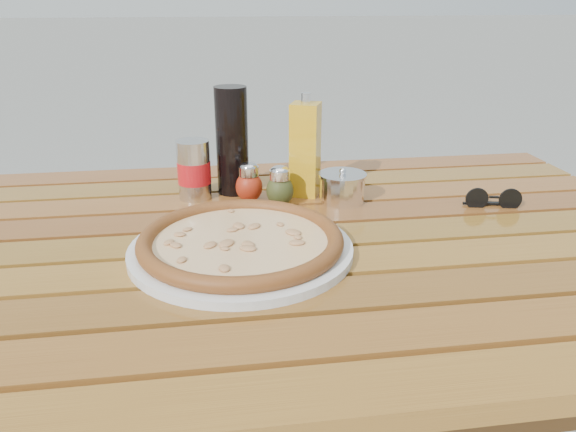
{
  "coord_description": "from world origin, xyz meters",
  "views": [
    {
      "loc": [
        -0.13,
        -0.88,
        1.14
      ],
      "look_at": [
        0.0,
        0.02,
        0.78
      ],
      "focal_mm": 35.0,
      "sensor_mm": 36.0,
      "label": 1
    }
  ],
  "objects": [
    {
      "name": "sunglasses",
      "position": [
        0.41,
        0.08,
        0.77
      ],
      "size": [
        0.11,
        0.04,
        0.04
      ],
      "rotation": [
        0.0,
        0.0,
        -0.21
      ],
      "color": "black",
      "rests_on": "table"
    },
    {
      "name": "dark_bottle",
      "position": [
        -0.08,
        0.25,
        0.86
      ],
      "size": [
        0.07,
        0.07,
        0.22
      ],
      "primitive_type": "cylinder",
      "rotation": [
        0.0,
        0.0,
        -0.08
      ],
      "color": "black",
      "rests_on": "table"
    },
    {
      "name": "pizza",
      "position": [
        -0.09,
        -0.06,
        0.77
      ],
      "size": [
        0.39,
        0.39,
        0.03
      ],
      "rotation": [
        0.0,
        0.0,
        0.2
      ],
      "color": "#FFE9B6",
      "rests_on": "plate"
    },
    {
      "name": "plate",
      "position": [
        -0.09,
        -0.06,
        0.76
      ],
      "size": [
        0.37,
        0.37,
        0.01
      ],
      "primitive_type": "cylinder",
      "rotation": [
        0.0,
        0.0,
        0.02
      ],
      "color": "silver",
      "rests_on": "table"
    },
    {
      "name": "oregano_shaker",
      "position": [
        0.0,
        0.16,
        0.79
      ],
      "size": [
        0.07,
        0.07,
        0.08
      ],
      "rotation": [
        0.0,
        0.0,
        -0.26
      ],
      "color": "#3F441B",
      "rests_on": "table"
    },
    {
      "name": "soda_can",
      "position": [
        -0.16,
        0.22,
        0.81
      ],
      "size": [
        0.07,
        0.07,
        0.12
      ],
      "rotation": [
        0.0,
        0.0,
        -0.08
      ],
      "color": "silver",
      "rests_on": "table"
    },
    {
      "name": "parmesan_tin",
      "position": [
        0.13,
        0.16,
        0.78
      ],
      "size": [
        0.12,
        0.12,
        0.07
      ],
      "rotation": [
        0.0,
        0.0,
        -0.34
      ],
      "color": "white",
      "rests_on": "table"
    },
    {
      "name": "pepper_shaker",
      "position": [
        -0.05,
        0.19,
        0.79
      ],
      "size": [
        0.07,
        0.07,
        0.08
      ],
      "rotation": [
        0.0,
        0.0,
        -0.32
      ],
      "color": "#A92A13",
      "rests_on": "table"
    },
    {
      "name": "olive_oil_cruet",
      "position": [
        0.06,
        0.21,
        0.85
      ],
      "size": [
        0.07,
        0.07,
        0.21
      ],
      "rotation": [
        0.0,
        0.0,
        -0.39
      ],
      "color": "#C89315",
      "rests_on": "table"
    },
    {
      "name": "table",
      "position": [
        0.0,
        -0.0,
        0.67
      ],
      "size": [
        1.4,
        0.9,
        0.75
      ],
      "color": "#3C1B0D",
      "rests_on": "ground"
    }
  ]
}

